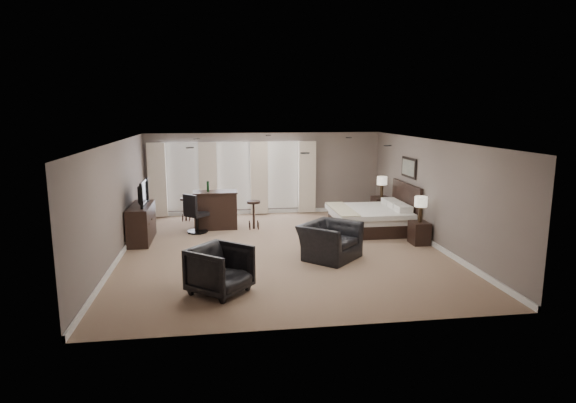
{
  "coord_description": "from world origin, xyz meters",
  "views": [
    {
      "loc": [
        -1.45,
        -11.04,
        3.29
      ],
      "look_at": [
        0.2,
        0.4,
        1.1
      ],
      "focal_mm": 30.0,
      "sensor_mm": 36.0,
      "label": 1
    }
  ],
  "objects": [
    {
      "name": "desk_chair",
      "position": [
        -2.09,
        1.97,
        0.55
      ],
      "size": [
        0.79,
        0.79,
        1.09
      ],
      "primitive_type": "cube",
      "rotation": [
        0.0,
        0.0,
        2.38
      ],
      "color": "black",
      "rests_on": "ground"
    },
    {
      "name": "window_bay",
      "position": [
        -1.0,
        4.11,
        1.2
      ],
      "size": [
        5.25,
        0.2,
        2.3
      ],
      "color": "silver",
      "rests_on": "room"
    },
    {
      "name": "room",
      "position": [
        0.0,
        0.0,
        1.3
      ],
      "size": [
        7.6,
        8.6,
        2.64
      ],
      "color": "#886C56",
      "rests_on": "ground"
    },
    {
      "name": "lamp_far",
      "position": [
        3.47,
        2.93,
        0.99
      ],
      "size": [
        0.31,
        0.31,
        0.64
      ],
      "primitive_type": "cube",
      "color": "beige",
      "rests_on": "nightstand_far"
    },
    {
      "name": "dresser",
      "position": [
        -3.45,
        1.31,
        0.47
      ],
      "size": [
        0.52,
        1.6,
        0.93
      ],
      "primitive_type": "cube",
      "color": "black",
      "rests_on": "ground"
    },
    {
      "name": "armchair_far",
      "position": [
        -1.48,
        -2.6,
        0.48
      ],
      "size": [
        1.28,
        1.29,
        0.97
      ],
      "primitive_type": "imported",
      "rotation": [
        0.0,
        0.0,
        0.87
      ],
      "color": "black",
      "rests_on": "ground"
    },
    {
      "name": "bar_stool_left",
      "position": [
        -2.48,
        3.5,
        0.35
      ],
      "size": [
        0.43,
        0.43,
        0.69
      ],
      "primitive_type": "cube",
      "rotation": [
        0.0,
        0.0,
        -0.42
      ],
      "color": "black",
      "rests_on": "ground"
    },
    {
      "name": "tv",
      "position": [
        -3.45,
        1.31,
        1.0
      ],
      "size": [
        0.63,
        1.1,
        0.14
      ],
      "primitive_type": "imported",
      "rotation": [
        0.0,
        0.0,
        1.57
      ],
      "color": "black",
      "rests_on": "dresser"
    },
    {
      "name": "nightstand_far",
      "position": [
        3.47,
        2.93,
        0.34
      ],
      "size": [
        0.5,
        0.61,
        0.67
      ],
      "primitive_type": "cube",
      "color": "black",
      "rests_on": "ground"
    },
    {
      "name": "bar_counter",
      "position": [
        -1.58,
        2.39,
        0.54
      ],
      "size": [
        1.23,
        0.64,
        1.07
      ],
      "primitive_type": "cube",
      "color": "black",
      "rests_on": "ground"
    },
    {
      "name": "lamp_near",
      "position": [
        3.47,
        0.03,
        0.88
      ],
      "size": [
        0.31,
        0.31,
        0.65
      ],
      "primitive_type": "cube",
      "color": "beige",
      "rests_on": "nightstand_near"
    },
    {
      "name": "armchair_near",
      "position": [
        0.98,
        -0.82,
        0.54
      ],
      "size": [
        1.44,
        1.45,
        1.08
      ],
      "primitive_type": "imported",
      "rotation": [
        0.0,
        0.0,
        0.81
      ],
      "color": "black",
      "rests_on": "ground"
    },
    {
      "name": "bed",
      "position": [
        2.58,
        1.48,
        0.66
      ],
      "size": [
        2.07,
        1.97,
        1.32
      ],
      "primitive_type": "cube",
      "color": "silver",
      "rests_on": "ground"
    },
    {
      "name": "bar_stool_right",
      "position": [
        -0.52,
        2.19,
        0.4
      ],
      "size": [
        0.44,
        0.44,
        0.8
      ],
      "primitive_type": "cube",
      "rotation": [
        0.0,
        0.0,
        -0.19
      ],
      "color": "black",
      "rests_on": "ground"
    },
    {
      "name": "wall_art",
      "position": [
        3.7,
        1.48,
        1.75
      ],
      "size": [
        0.04,
        0.96,
        0.56
      ],
      "primitive_type": "cube",
      "color": "slate",
      "rests_on": "room"
    },
    {
      "name": "nightstand_near",
      "position": [
        3.47,
        0.03,
        0.28
      ],
      "size": [
        0.42,
        0.51,
        0.56
      ],
      "primitive_type": "cube",
      "color": "black",
      "rests_on": "ground"
    }
  ]
}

